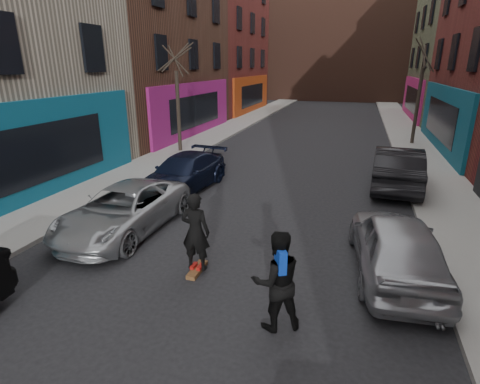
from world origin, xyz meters
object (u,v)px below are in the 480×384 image
Objects in this scene: parked_left_far at (124,209)px; parked_right_end at (397,167)px; parked_left_end at (184,173)px; tree_left_far at (177,89)px; parked_right_far at (396,245)px; skateboarder at (196,232)px; pedestrian at (277,281)px; tree_right_far at (420,84)px; skateboard at (197,270)px.

parked_left_far is 0.96× the size of parked_right_end.
parked_right_end is at bearing 24.72° from parked_left_end.
parked_left_far is (3.00, -9.77, -2.72)m from tree_left_far.
parked_right_far is 4.53m from skateboarder.
parked_left_far is at bearing -7.52° from parked_right_far.
skateboarder is 2.53m from pedestrian.
pedestrian is at bearing 77.44° from parked_right_end.
tree_right_far is 19.28m from pedestrian.
tree_left_far is 1.37× the size of parked_left_far.
parked_right_far is (-2.15, -16.01, -2.79)m from tree_right_far.
pedestrian reaches higher than parked_left_end.
parked_right_far is 0.88× the size of parked_right_end.
parked_right_end is 9.91m from pedestrian.
parked_right_far is 5.42× the size of skateboard.
skateboard is (2.90, -1.50, -0.61)m from parked_left_far.
parked_left_far is 1.02× the size of parked_left_end.
skateboarder is (-6.50, -17.27, -2.51)m from tree_right_far.
skateboarder reaches higher than parked_right_end.
parked_right_end is (-1.60, -9.08, -2.72)m from tree_right_far.
parked_left_end is 5.78× the size of skateboard.
tree_right_far is at bearing -103.28° from parked_right_far.
parked_left_far is at bearing -57.85° from pedestrian.
parked_right_far is at bearing 88.98° from parked_right_end.
parked_right_end is (10.80, -3.08, -2.57)m from tree_left_far.
pedestrian is (-4.35, -18.60, -2.57)m from tree_right_far.
tree_right_far is 18.58m from parked_left_far.
skateboard is at bearing -26.17° from parked_left_far.
parked_right_end is at bearing 41.84° from parked_left_far.
parked_left_end reaches higher than parked_left_far.
pedestrian is at bearing -28.09° from parked_left_far.
parked_left_end is 2.42× the size of pedestrian.
tree_left_far reaches higher than parked_right_far.
parked_left_end is 8.27m from parked_right_end.
parked_left_end is 6.19m from skateboarder.
parked_left_far is 10.28m from parked_right_end.
tree_left_far is 14.57m from parked_right_far.
tree_left_far reaches higher than parked_left_far.
parked_left_end is 6.21m from skateboard.
tree_right_far is at bearing 25.82° from tree_left_far.
skateboarder is at bearing 0.00° from skateboard.
parked_left_end is 8.46m from pedestrian.
skateboarder is (-4.35, -1.26, 0.28)m from parked_right_far.
parked_right_far is at bearing -0.67° from parked_left_far.
pedestrian is (8.05, -12.60, -2.42)m from tree_left_far.
skateboard is 0.43× the size of skateboarder.
skateboard is at bearing -56.61° from parked_left_end.
tree_right_far reaches higher than pedestrian.
tree_left_far reaches higher than parked_left_end.
parked_right_far is at bearing -24.66° from parked_left_end.
skateboarder is at bearing -60.33° from pedestrian.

